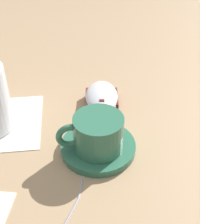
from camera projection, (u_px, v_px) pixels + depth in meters
ground_plane at (53, 137)px, 0.55m from camera, size 3.00×3.00×0.00m
saucer at (98, 147)px, 0.52m from camera, size 0.12×0.12×0.01m
coffee_cup at (97, 133)px, 0.49m from camera, size 0.08×0.11×0.06m
computer_mouse at (102, 97)px, 0.62m from camera, size 0.12×0.09×0.03m
mouse_cable at (87, 164)px, 0.49m from camera, size 0.20×0.10×0.00m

